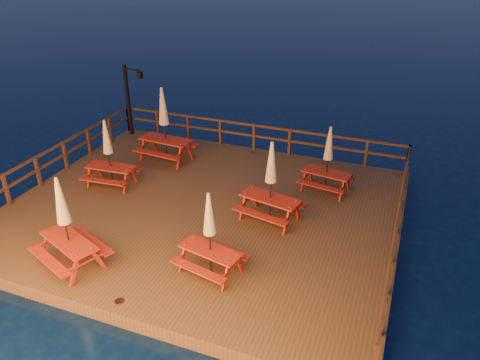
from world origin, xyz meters
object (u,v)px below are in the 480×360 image
Objects in this scene: lamp_post at (131,94)px; picnic_table_1 at (210,233)px; picnic_table_0 at (65,221)px; picnic_table_2 at (108,152)px.

lamp_post is 1.30× the size of picnic_table_1.
picnic_table_0 is at bearing -67.66° from lamp_post.
picnic_table_1 is 5.98m from picnic_table_2.
lamp_post is at bearing 108.85° from picnic_table_2.
lamp_post reaches higher than picnic_table_2.
picnic_table_2 is (1.83, -4.28, -0.56)m from lamp_post.
picnic_table_0 is 1.08× the size of picnic_table_2.
lamp_post is 10.15m from picnic_table_1.
picnic_table_1 is at bearing -35.33° from picnic_table_2.
picnic_table_0 is at bearing -151.53° from picnic_table_1.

